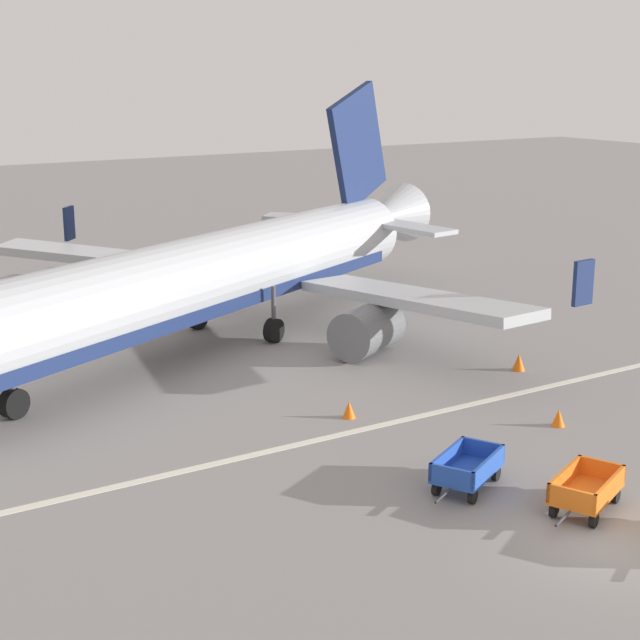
% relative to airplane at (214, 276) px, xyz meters
% --- Properties ---
extents(ground_plane, '(220.00, 220.00, 0.00)m').
position_rel_airplane_xyz_m(ground_plane, '(0.09, -22.84, -3.05)').
color(ground_plane, gray).
extents(apron_stripe, '(120.00, 0.36, 0.01)m').
position_rel_airplane_xyz_m(apron_stripe, '(0.09, -12.55, -3.05)').
color(apron_stripe, silver).
rests_on(apron_stripe, ground).
extents(airplane, '(35.28, 29.06, 11.34)m').
position_rel_airplane_xyz_m(airplane, '(0.00, 0.00, 0.00)').
color(airplane, '#B2B7BC').
rests_on(airplane, ground).
extents(baggage_cart_third_in_row, '(3.55, 2.29, 1.07)m').
position_rel_airplane_xyz_m(baggage_cart_third_in_row, '(1.22, -21.05, -2.45)').
color(baggage_cart_third_in_row, orange).
rests_on(baggage_cart_third_in_row, ground).
extents(baggage_cart_fourth_in_row, '(3.49, 2.40, 1.07)m').
position_rel_airplane_xyz_m(baggage_cart_fourth_in_row, '(-0.64, -18.13, -2.45)').
color(baggage_cart_fourth_in_row, '#234CB2').
rests_on(baggage_cart_fourth_in_row, ground).
extents(traffic_cone_near_plane, '(0.53, 0.53, 0.70)m').
position_rel_airplane_xyz_m(traffic_cone_near_plane, '(8.72, -10.36, -2.70)').
color(traffic_cone_near_plane, orange).
rests_on(traffic_cone_near_plane, ground).
extents(traffic_cone_mid_apron, '(0.47, 0.47, 0.62)m').
position_rel_airplane_xyz_m(traffic_cone_mid_apron, '(-0.29, -11.32, -2.74)').
color(traffic_cone_mid_apron, orange).
rests_on(traffic_cone_mid_apron, ground).
extents(traffic_cone_by_carts, '(0.46, 0.46, 0.61)m').
position_rel_airplane_xyz_m(traffic_cone_by_carts, '(5.41, -15.87, -2.75)').
color(traffic_cone_by_carts, orange).
rests_on(traffic_cone_by_carts, ground).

